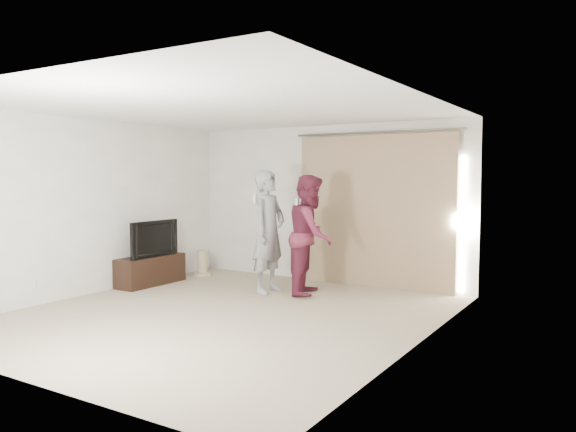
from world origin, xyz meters
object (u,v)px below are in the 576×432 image
at_px(tv, 150,238).
at_px(tv_console, 151,270).
at_px(person_man, 269,232).
at_px(person_woman, 311,235).

bearing_deg(tv, tv_console, -0.00).
bearing_deg(person_man, tv, -165.61).
relative_size(person_man, person_woman, 1.04).
distance_m(tv, person_woman, 2.67).
distance_m(tv, person_man, 2.04).
distance_m(tv_console, person_man, 2.14).
xyz_separation_m(tv, person_man, (1.97, 0.50, 0.17)).
bearing_deg(person_man, tv_console, -165.61).
relative_size(tv_console, tv, 1.20).
distance_m(tv_console, person_woman, 2.75).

